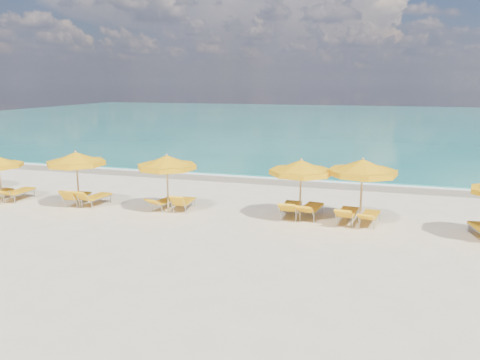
# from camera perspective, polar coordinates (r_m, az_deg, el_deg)

# --- Properties ---
(ground_plane) EXTENTS (120.00, 120.00, 0.00)m
(ground_plane) POSITION_cam_1_polar(r_m,az_deg,el_deg) (18.62, -1.31, -4.53)
(ground_plane) COLOR beige
(ocean) EXTENTS (120.00, 80.00, 0.30)m
(ocean) POSITION_cam_1_polar(r_m,az_deg,el_deg) (65.44, 11.73, 7.08)
(ocean) COLOR #136B61
(ocean) RESTS_ON ground
(wet_sand_band) EXTENTS (120.00, 2.60, 0.01)m
(wet_sand_band) POSITION_cam_1_polar(r_m,az_deg,el_deg) (25.56, 3.76, -0.00)
(wet_sand_band) COLOR tan
(wet_sand_band) RESTS_ON ground
(foam_line) EXTENTS (120.00, 1.20, 0.03)m
(foam_line) POSITION_cam_1_polar(r_m,az_deg,el_deg) (26.32, 4.14, 0.34)
(foam_line) COLOR white
(foam_line) RESTS_ON ground
(whitecap_near) EXTENTS (14.00, 0.36, 0.05)m
(whitecap_near) POSITION_cam_1_polar(r_m,az_deg,el_deg) (36.27, -2.14, 3.57)
(whitecap_near) COLOR white
(whitecap_near) RESTS_ON ground
(whitecap_far) EXTENTS (18.00, 0.30, 0.05)m
(whitecap_far) POSITION_cam_1_polar(r_m,az_deg,el_deg) (41.41, 19.89, 3.91)
(whitecap_far) COLOR white
(whitecap_far) RESTS_ON ground
(umbrella_2) EXTENTS (3.16, 3.16, 2.46)m
(umbrella_2) POSITION_cam_1_polar(r_m,az_deg,el_deg) (20.68, -19.36, 2.40)
(umbrella_2) COLOR tan
(umbrella_2) RESTS_ON ground
(umbrella_3) EXTENTS (2.86, 2.86, 2.43)m
(umbrella_3) POSITION_cam_1_polar(r_m,az_deg,el_deg) (19.03, -8.91, 2.10)
(umbrella_3) COLOR tan
(umbrella_3) RESTS_ON ground
(umbrella_4) EXTENTS (2.94, 2.94, 2.44)m
(umbrella_4) POSITION_cam_1_polar(r_m,az_deg,el_deg) (17.77, 7.45, 1.48)
(umbrella_4) COLOR tan
(umbrella_4) RESTS_ON ground
(umbrella_5) EXTENTS (2.98, 2.98, 2.57)m
(umbrella_5) POSITION_cam_1_polar(r_m,az_deg,el_deg) (17.62, 14.73, 1.44)
(umbrella_5) COLOR tan
(umbrella_5) RESTS_ON ground
(lounger_1_right) EXTENTS (0.67, 1.96, 0.72)m
(lounger_1_right) POSITION_cam_1_polar(r_m,az_deg,el_deg) (23.46, -25.37, -1.67)
(lounger_1_right) COLOR #A5A8AD
(lounger_1_right) RESTS_ON ground
(lounger_2_left) EXTENTS (0.81, 1.82, 0.87)m
(lounger_2_left) POSITION_cam_1_polar(r_m,az_deg,el_deg) (21.61, -19.20, -2.26)
(lounger_2_left) COLOR #A5A8AD
(lounger_2_left) RESTS_ON ground
(lounger_2_right) EXTENTS (0.85, 1.86, 0.86)m
(lounger_2_right) POSITION_cam_1_polar(r_m,az_deg,el_deg) (21.22, -17.18, -2.38)
(lounger_2_right) COLOR #A5A8AD
(lounger_2_right) RESTS_ON ground
(lounger_3_left) EXTENTS (0.87, 1.77, 0.67)m
(lounger_3_left) POSITION_cam_1_polar(r_m,az_deg,el_deg) (19.97, -9.21, -2.95)
(lounger_3_left) COLOR #A5A8AD
(lounger_3_left) RESTS_ON ground
(lounger_3_right) EXTENTS (0.67, 1.71, 0.84)m
(lounger_3_right) POSITION_cam_1_polar(r_m,az_deg,el_deg) (19.67, -6.83, -3.06)
(lounger_3_right) COLOR #A5A8AD
(lounger_3_right) RESTS_ON ground
(lounger_4_left) EXTENTS (0.71, 2.04, 0.84)m
(lounger_4_left) POSITION_cam_1_polar(r_m,az_deg,el_deg) (18.75, 6.22, -3.71)
(lounger_4_left) COLOR #A5A8AD
(lounger_4_left) RESTS_ON ground
(lounger_4_right) EXTENTS (0.93, 2.06, 0.78)m
(lounger_4_right) POSITION_cam_1_polar(r_m,az_deg,el_deg) (18.69, 8.64, -3.85)
(lounger_4_right) COLOR #A5A8AD
(lounger_4_right) RESTS_ON ground
(lounger_5_left) EXTENTS (0.84, 2.01, 0.82)m
(lounger_5_left) POSITION_cam_1_polar(r_m,az_deg,el_deg) (18.29, 12.95, -4.38)
(lounger_5_left) COLOR #A5A8AD
(lounger_5_left) RESTS_ON ground
(lounger_5_right) EXTENTS (0.85, 1.86, 0.69)m
(lounger_5_right) POSITION_cam_1_polar(r_m,az_deg,el_deg) (18.28, 15.51, -4.61)
(lounger_5_right) COLOR #A5A8AD
(lounger_5_right) RESTS_ON ground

